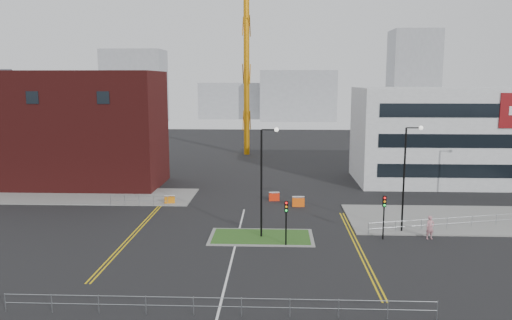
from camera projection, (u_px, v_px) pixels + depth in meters
The scene contains 27 objects.
ground at pixel (228, 274), 33.55m from camera, with size 200.00×200.00×0.00m, color black.
pavement_left at pixel (70, 196), 56.06m from camera, with size 28.00×8.00×0.12m, color slate.
pavement_right at pixel (477, 220), 46.46m from camera, with size 24.00×10.00×0.12m, color slate.
island_kerb at pixel (261, 237), 41.36m from camera, with size 8.60×4.60×0.08m, color slate.
grass_island at pixel (261, 237), 41.35m from camera, with size 8.00×4.00×0.12m, color #244717.
brick_building at pixel (63, 130), 61.02m from camera, with size 24.20×10.07×14.24m.
office_block at pixel (456, 135), 63.09m from camera, with size 25.00×12.20×12.00m.
streetlamp_island at pixel (264, 174), 40.50m from camera, with size 1.46×0.36×9.18m.
streetlamp_right_near at pixel (407, 170), 41.98m from camera, with size 1.46×0.36×9.18m.
traffic_light_island at pixel (286, 214), 38.88m from camera, with size 0.28×0.33×3.65m.
traffic_light_right at pixel (384, 209), 40.53m from camera, with size 0.28×0.33×3.65m.
railing_front at pixel (217, 302), 27.51m from camera, with size 24.05×0.05×1.10m.
railing_left at pixel (139, 199), 51.64m from camera, with size 6.05×0.05×1.10m.
railing_right at pixel (472, 219), 43.94m from camera, with size 19.05×5.05×1.10m.
centre_line at pixel (231, 263), 35.52m from camera, with size 0.15×30.00×0.01m, color silver.
yellow_left_a at pixel (137, 229), 43.78m from camera, with size 0.12×24.00×0.01m, color gold.
yellow_left_b at pixel (140, 229), 43.77m from camera, with size 0.12×24.00×0.01m, color gold.
yellow_right_a at pixel (356, 247), 39.09m from camera, with size 0.12×20.00×0.01m, color gold.
yellow_right_b at pixel (360, 247), 39.07m from camera, with size 0.12×20.00×0.01m, color gold.
skyline_a at pixel (135, 87), 151.82m from camera, with size 18.00×12.00×22.00m, color gray.
skyline_b at pixel (298, 96), 160.13m from camera, with size 24.00×12.00×16.00m, color gray.
skyline_c at pixel (413, 77), 152.83m from camera, with size 14.00×12.00×28.00m, color gray.
skyline_d at pixel (244, 101), 171.05m from camera, with size 30.00×12.00×12.00m, color gray.
pedestrian at pixel (430, 227), 40.86m from camera, with size 0.71×0.47×1.95m, color #C9828C.
barrier_left at pixel (170, 200), 52.44m from camera, with size 1.15×0.61×0.92m.
barrier_mid at pixel (274, 196), 53.95m from camera, with size 1.15×0.48×0.95m.
barrier_right at pixel (298, 201), 51.46m from camera, with size 1.27×0.47×1.05m.
Camera 1 is at (3.20, -31.81, 12.91)m, focal length 35.00 mm.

